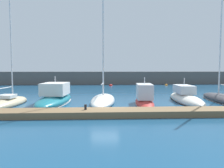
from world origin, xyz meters
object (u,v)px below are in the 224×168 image
object	(u,v)px
motorboat_red_fifth	(144,98)
sailboat_sand_second	(9,103)
sailboat_charcoal_seventh	(224,98)
mooring_buoy_orange	(166,85)
dock_bollard	(85,107)
sailboat_white_fourth	(103,99)
motorboat_teal_third	(55,97)
mooring_buoy_red	(111,86)
motorboat_ivory_sixth	(185,98)

from	to	relation	value
motorboat_red_fifth	sailboat_sand_second	bearing A→B (deg)	95.42
sailboat_charcoal_seventh	mooring_buoy_orange	distance (m)	24.38
motorboat_red_fifth	mooring_buoy_orange	distance (m)	27.52
motorboat_red_fifth	dock_bollard	bearing A→B (deg)	139.73
sailboat_white_fourth	motorboat_red_fifth	bearing A→B (deg)	-95.11
mooring_buoy_orange	dock_bollard	size ratio (longest dim) A/B	1.56
motorboat_teal_third	mooring_buoy_red	xyz separation A→B (m)	(7.38, 23.73, -0.64)
sailboat_charcoal_seventh	dock_bollard	xyz separation A→B (m)	(-15.67, -6.95, 0.32)
sailboat_sand_second	motorboat_ivory_sixth	world-z (taller)	sailboat_sand_second
motorboat_teal_third	sailboat_charcoal_seventh	size ratio (longest dim) A/B	0.49
mooring_buoy_red	motorboat_red_fifth	bearing A→B (deg)	-84.12
dock_bollard	sailboat_white_fourth	bearing A→B (deg)	77.29
motorboat_teal_third	dock_bollard	xyz separation A→B (m)	(3.93, -6.94, 0.11)
mooring_buoy_orange	sailboat_charcoal_seventh	bearing A→B (deg)	-91.40
motorboat_ivory_sixth	mooring_buoy_red	xyz separation A→B (m)	(-7.66, 23.61, -0.44)
sailboat_white_fourth	dock_bollard	world-z (taller)	sailboat_white_fourth
motorboat_ivory_sixth	mooring_buoy_orange	world-z (taller)	motorboat_ivory_sixth
motorboat_ivory_sixth	mooring_buoy_orange	distance (m)	24.79
motorboat_teal_third	motorboat_ivory_sixth	size ratio (longest dim) A/B	1.00
sailboat_white_fourth	motorboat_teal_third	bearing A→B (deg)	91.42
dock_bollard	mooring_buoy_red	bearing A→B (deg)	83.58
motorboat_teal_third	sailboat_white_fourth	world-z (taller)	sailboat_white_fourth
motorboat_ivory_sixth	dock_bollard	bearing A→B (deg)	125.70
motorboat_red_fifth	mooring_buoy_red	bearing A→B (deg)	11.79
sailboat_charcoal_seventh	mooring_buoy_orange	size ratio (longest dim) A/B	29.67
sailboat_sand_second	motorboat_teal_third	distance (m)	4.78
sailboat_white_fourth	mooring_buoy_red	world-z (taller)	sailboat_white_fourth
sailboat_white_fourth	motorboat_red_fifth	xyz separation A→B (m)	(4.53, -0.82, 0.13)
mooring_buoy_orange	mooring_buoy_red	xyz separation A→B (m)	(-12.82, -0.64, 0.00)
sailboat_charcoal_seventh	motorboat_teal_third	bearing A→B (deg)	95.15
sailboat_white_fourth	mooring_buoy_red	size ratio (longest dim) A/B	25.20
motorboat_teal_third	mooring_buoy_orange	xyz separation A→B (m)	(20.20, 24.37, -0.64)
sailboat_sand_second	mooring_buoy_orange	bearing A→B (deg)	-39.91
motorboat_red_fifth	mooring_buoy_orange	xyz separation A→B (m)	(10.25, 25.54, -0.61)
sailboat_white_fourth	motorboat_red_fifth	distance (m)	4.60
mooring_buoy_red	sailboat_sand_second	bearing A→B (deg)	-115.90
mooring_buoy_red	motorboat_ivory_sixth	bearing A→B (deg)	-72.02
sailboat_white_fourth	mooring_buoy_orange	distance (m)	28.81
motorboat_teal_third	motorboat_red_fifth	xyz separation A→B (m)	(9.95, -1.17, -0.04)
sailboat_white_fourth	motorboat_ivory_sixth	world-z (taller)	sailboat_white_fourth
motorboat_teal_third	mooring_buoy_orange	world-z (taller)	motorboat_teal_third
motorboat_teal_third	sailboat_white_fourth	distance (m)	5.43
motorboat_teal_third	mooring_buoy_orange	bearing A→B (deg)	-35.35
sailboat_sand_second	motorboat_teal_third	xyz separation A→B (m)	(4.64, 1.04, 0.39)
sailboat_white_fourth	dock_bollard	bearing A→B (deg)	172.40
sailboat_charcoal_seventh	sailboat_white_fourth	bearing A→B (deg)	96.57
sailboat_sand_second	motorboat_red_fifth	xyz separation A→B (m)	(14.59, -0.12, 0.36)
mooring_buoy_red	motorboat_teal_third	bearing A→B (deg)	-107.28
mooring_buoy_red	dock_bollard	world-z (taller)	dock_bollard
motorboat_red_fifth	dock_bollard	world-z (taller)	motorboat_red_fifth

